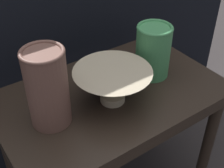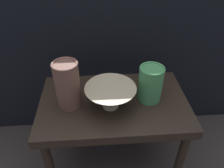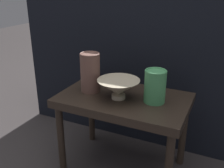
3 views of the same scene
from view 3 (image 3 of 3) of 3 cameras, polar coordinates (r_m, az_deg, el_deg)
name	(u,v)px [view 3 (image 3 of 3)]	position (r m, az deg, el deg)	size (l,w,h in m)	color
ground_plane	(123,166)	(1.49, 2.30, -17.33)	(8.00, 8.00, 0.00)	#383333
table	(124,107)	(1.29, 2.54, -4.93)	(0.62, 0.38, 0.41)	#2D231C
couch_backdrop	(155,63)	(1.73, 9.39, 4.54)	(1.59, 0.50, 0.87)	black
bowl	(119,87)	(1.23, 1.43, -0.75)	(0.20, 0.20, 0.09)	#C1B293
vase_textured_left	(90,72)	(1.30, -4.75, 2.63)	(0.10, 0.10, 0.20)	brown
vase_colorful_right	(155,86)	(1.20, 9.35, -0.38)	(0.10, 0.10, 0.15)	#47995B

